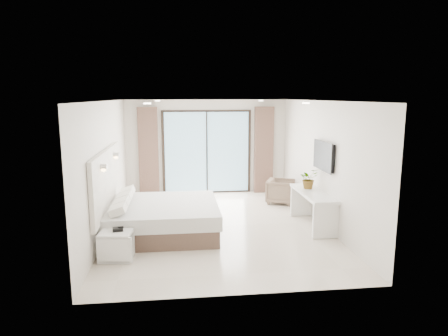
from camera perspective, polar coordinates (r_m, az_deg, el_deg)
The scene contains 8 objects.
ground at distance 8.81m, azimuth -0.91°, elevation -8.27°, with size 6.20×6.20×0.00m, color beige.
room_shell at distance 9.12m, azimuth -2.63°, elevation 2.58°, with size 4.62×6.22×2.72m.
bed at distance 8.36m, azimuth -8.85°, elevation -7.05°, with size 2.24×2.14×0.77m.
nightstand at distance 7.26m, azimuth -15.15°, elevation -10.67°, with size 0.59×0.51×0.49m.
phone at distance 7.20m, azimuth -14.93°, elevation -8.46°, with size 0.18×0.14×0.06m, color black.
console_desk at distance 8.83m, azimuth 12.58°, elevation -4.60°, with size 0.54×1.72×0.77m.
plant at distance 9.05m, azimuth 11.99°, elevation -1.79°, with size 0.40×0.45×0.35m, color #33662D.
armchair at distance 10.65m, azimuth 8.10°, elevation -3.14°, with size 0.68×0.64×0.70m, color #7F6653.
Camera 1 is at (-0.84, -8.31, 2.79)m, focal length 32.00 mm.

